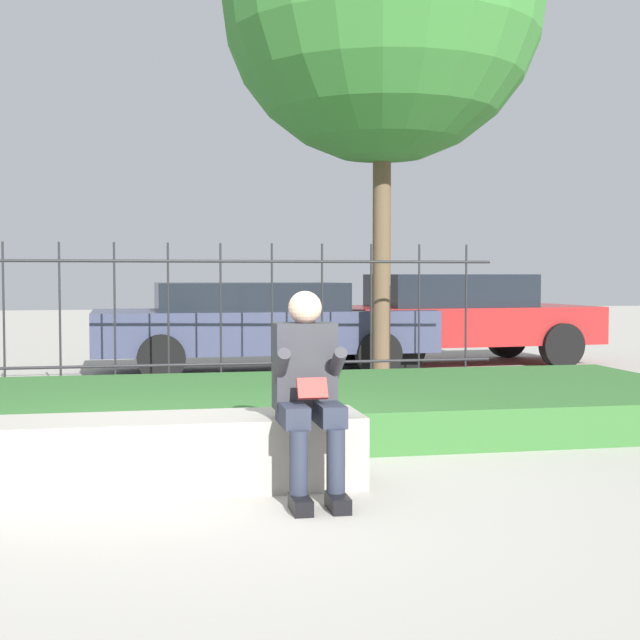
# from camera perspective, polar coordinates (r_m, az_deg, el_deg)

# --- Properties ---
(ground_plane) EXTENTS (60.00, 60.00, 0.00)m
(ground_plane) POSITION_cam_1_polar(r_m,az_deg,el_deg) (5.84, -8.39, -10.62)
(ground_plane) COLOR #A8A399
(stone_bench) EXTENTS (2.63, 0.60, 0.46)m
(stone_bench) POSITION_cam_1_polar(r_m,az_deg,el_deg) (5.79, -10.45, -8.66)
(stone_bench) COLOR gray
(stone_bench) RESTS_ON ground_plane
(person_seated_reader) EXTENTS (0.42, 0.73, 1.26)m
(person_seated_reader) POSITION_cam_1_polar(r_m,az_deg,el_deg) (5.47, -0.79, -4.14)
(person_seated_reader) COLOR black
(person_seated_reader) RESTS_ON ground_plane
(grass_berm) EXTENTS (9.64, 3.02, 0.33)m
(grass_berm) POSITION_cam_1_polar(r_m,az_deg,el_deg) (7.97, -9.19, -5.76)
(grass_berm) COLOR #33662D
(grass_berm) RESTS_ON ground_plane
(iron_fence) EXTENTS (7.64, 0.03, 1.72)m
(iron_fence) POSITION_cam_1_polar(r_m,az_deg,el_deg) (10.15, -9.68, 0.26)
(iron_fence) COLOR #232326
(iron_fence) RESTS_ON ground_plane
(car_parked_right) EXTENTS (4.17, 2.15, 1.37)m
(car_parked_right) POSITION_cam_1_polar(r_m,az_deg,el_deg) (13.65, 8.70, 0.25)
(car_parked_right) COLOR maroon
(car_parked_right) RESTS_ON ground_plane
(car_parked_center) EXTENTS (4.66, 2.02, 1.26)m
(car_parked_center) POSITION_cam_1_polar(r_m,az_deg,el_deg) (12.44, -3.90, -0.21)
(car_parked_center) COLOR #383D56
(car_parked_center) RESTS_ON ground_plane
(tree_behind_fence) EXTENTS (4.07, 4.07, 6.85)m
(tree_behind_fence) POSITION_cam_1_polar(r_m,az_deg,el_deg) (11.91, 4.02, 19.70)
(tree_behind_fence) COLOR brown
(tree_behind_fence) RESTS_ON ground_plane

